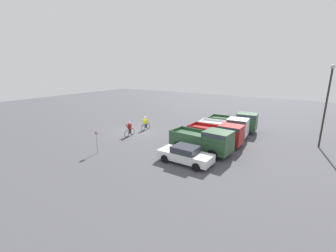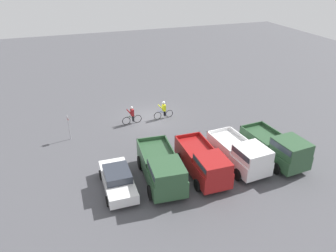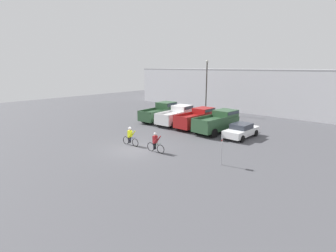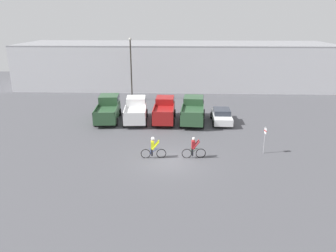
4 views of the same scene
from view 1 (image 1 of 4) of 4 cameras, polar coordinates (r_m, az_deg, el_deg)
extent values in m
plane|color=#4C4C51|center=(26.78, -8.13, -1.30)|extent=(80.00, 80.00, 0.00)
cube|color=#2D5133|center=(27.57, 16.04, 0.56)|extent=(2.50, 5.49, 0.98)
cube|color=#2D5133|center=(27.09, 19.48, 2.08)|extent=(2.06, 2.29, 0.90)
cube|color=#333D47|center=(27.05, 19.52, 2.49)|extent=(2.11, 2.12, 0.39)
cube|color=#2D5133|center=(28.60, 14.48, 2.43)|extent=(0.35, 3.20, 0.25)
cube|color=#2D5133|center=(26.73, 13.45, 1.66)|extent=(0.35, 3.20, 0.25)
cube|color=#2D5133|center=(28.07, 10.90, 2.41)|extent=(2.05, 0.25, 0.25)
cylinder|color=black|center=(28.38, 19.68, -0.28)|extent=(0.29, 0.81, 0.79)
cylinder|color=black|center=(26.42, 18.98, -1.30)|extent=(0.29, 0.81, 0.79)
cylinder|color=black|center=(29.01, 13.25, 0.51)|extent=(0.29, 0.81, 0.79)
cylinder|color=black|center=(27.09, 12.10, -0.42)|extent=(0.29, 0.81, 0.79)
cube|color=white|center=(25.03, 13.78, -0.68)|extent=(2.45, 5.21, 0.98)
cube|color=white|center=(24.49, 17.33, 0.86)|extent=(2.04, 2.17, 0.78)
cube|color=#333D47|center=(24.46, 17.36, 1.26)|extent=(2.09, 2.01, 0.34)
cube|color=white|center=(26.06, 12.28, 1.40)|extent=(0.32, 3.03, 0.25)
cube|color=white|center=(24.22, 10.95, 0.47)|extent=(0.32, 3.03, 0.25)
cube|color=white|center=(25.59, 8.48, 1.34)|extent=(2.05, 0.24, 0.25)
cylinder|color=black|center=(25.79, 17.67, -1.53)|extent=(0.29, 0.84, 0.82)
cylinder|color=black|center=(23.86, 16.71, -2.75)|extent=(0.29, 0.84, 0.82)
cylinder|color=black|center=(26.50, 11.03, -0.67)|extent=(0.29, 0.84, 0.82)
cylinder|color=black|center=(24.63, 9.57, -1.78)|extent=(0.29, 0.84, 0.82)
cube|color=maroon|center=(22.42, 11.79, -2.25)|extent=(1.97, 5.23, 1.08)
cube|color=maroon|center=(21.69, 15.73, -0.68)|extent=(1.79, 2.10, 0.66)
cube|color=#333D47|center=(21.65, 15.76, -0.31)|extent=(1.85, 1.93, 0.29)
cube|color=maroon|center=(23.45, 10.37, 0.26)|extent=(0.10, 3.13, 0.25)
cube|color=maroon|center=(21.81, 8.43, -0.75)|extent=(0.10, 3.13, 0.25)
cube|color=maroon|center=(23.27, 6.02, 0.30)|extent=(1.93, 0.09, 0.25)
cylinder|color=black|center=(22.95, 16.38, -3.46)|extent=(0.23, 0.79, 0.79)
cylinder|color=black|center=(21.19, 14.78, -4.86)|extent=(0.23, 0.79, 0.79)
cylinder|color=black|center=(24.02, 9.03, -2.23)|extent=(0.23, 0.79, 0.79)
cylinder|color=black|center=(22.35, 6.94, -3.44)|extent=(0.23, 0.79, 0.79)
cube|color=#2D5133|center=(20.02, 8.27, -3.99)|extent=(2.48, 5.56, 1.10)
cube|color=#2D5133|center=(19.06, 12.63, -2.33)|extent=(2.07, 2.30, 0.69)
cube|color=#333D47|center=(19.01, 12.66, -1.89)|extent=(2.12, 2.13, 0.31)
cube|color=#2D5133|center=(21.17, 7.11, -1.00)|extent=(0.32, 3.25, 0.25)
cube|color=#2D5133|center=(19.52, 4.12, -2.28)|extent=(0.32, 3.25, 0.25)
cube|color=#2D5133|center=(21.17, 2.03, -0.89)|extent=(2.09, 0.23, 0.25)
cylinder|color=black|center=(20.38, 13.80, -5.43)|extent=(0.28, 0.90, 0.89)
cylinder|color=black|center=(18.60, 11.17, -7.25)|extent=(0.28, 0.90, 0.89)
cylinder|color=black|center=(21.83, 5.71, -3.71)|extent=(0.28, 0.90, 0.89)
cylinder|color=black|center=(20.18, 2.57, -5.21)|extent=(0.28, 0.90, 0.89)
cube|color=white|center=(17.78, 4.42, -7.58)|extent=(1.79, 4.34, 0.63)
cube|color=#2D333D|center=(17.58, 4.45, -5.91)|extent=(1.58, 1.96, 0.48)
cylinder|color=black|center=(18.04, 9.63, -8.35)|extent=(0.19, 0.63, 0.63)
cylinder|color=black|center=(16.60, 7.11, -10.35)|extent=(0.19, 0.63, 0.63)
cylinder|color=black|center=(19.23, 2.08, -6.65)|extent=(0.19, 0.63, 0.63)
cylinder|color=black|center=(17.89, -0.87, -8.33)|extent=(0.19, 0.63, 0.63)
torus|color=black|center=(24.62, -10.47, -1.99)|extent=(0.74, 0.10, 0.74)
torus|color=black|center=(25.39, -9.02, -1.42)|extent=(0.74, 0.10, 0.74)
cylinder|color=#2D5133|center=(24.95, -9.75, -1.30)|extent=(0.53, 0.07, 0.39)
cylinder|color=#2D5133|center=(24.90, -9.77, -0.85)|extent=(0.56, 0.08, 0.04)
cylinder|color=#2D5133|center=(25.09, -9.50, -1.21)|extent=(0.04, 0.04, 0.36)
cylinder|color=#2D5133|center=(24.61, -10.33, -1.00)|extent=(0.06, 0.46, 0.02)
cylinder|color=black|center=(24.99, -9.44, -1.37)|extent=(0.13, 0.13, 0.55)
cylinder|color=black|center=(25.10, -9.76, -1.32)|extent=(0.13, 0.13, 0.55)
cube|color=maroon|center=(24.85, -9.73, -0.11)|extent=(0.27, 0.38, 0.59)
cylinder|color=maroon|center=(24.60, -9.71, -0.26)|extent=(0.51, 0.13, 0.64)
cylinder|color=maroon|center=(24.80, -10.33, -0.16)|extent=(0.51, 0.13, 0.64)
sphere|color=tan|center=(24.74, -9.80, 0.77)|extent=(0.20, 0.20, 0.20)
sphere|color=silver|center=(24.73, -9.81, 0.88)|extent=(0.22, 0.22, 0.22)
torus|color=black|center=(26.76, -6.43, -0.51)|extent=(0.72, 0.10, 0.72)
torus|color=black|center=(27.67, -5.07, 0.03)|extent=(0.72, 0.10, 0.72)
cylinder|color=#233D9E|center=(27.17, -5.75, 0.12)|extent=(0.59, 0.08, 0.38)
cylinder|color=#233D9E|center=(27.12, -5.76, 0.53)|extent=(0.63, 0.08, 0.04)
cylinder|color=#233D9E|center=(27.33, -5.51, 0.21)|extent=(0.04, 0.04, 0.35)
cylinder|color=#233D9E|center=(26.78, -6.28, 0.38)|extent=(0.06, 0.46, 0.02)
cylinder|color=black|center=(27.22, -5.45, 0.06)|extent=(0.13, 0.13, 0.53)
cylinder|color=black|center=(27.32, -5.76, 0.11)|extent=(0.13, 0.13, 0.53)
cube|color=yellow|center=(27.09, -5.70, 1.19)|extent=(0.27, 0.38, 0.57)
cylinder|color=yellow|center=(26.82, -5.68, 1.05)|extent=(0.56, 0.13, 0.63)
cylinder|color=yellow|center=(27.01, -6.28, 1.14)|extent=(0.56, 0.13, 0.63)
sphere|color=tan|center=(26.98, -5.76, 2.03)|extent=(0.25, 0.25, 0.25)
sphere|color=silver|center=(26.96, -5.76, 2.16)|extent=(0.27, 0.27, 0.27)
cylinder|color=#9E9EA3|center=(20.58, -17.63, -3.72)|extent=(0.06, 0.06, 2.11)
cube|color=white|center=(20.37, -17.79, -1.77)|extent=(0.09, 0.30, 0.45)
cube|color=red|center=(20.37, -17.79, -1.77)|extent=(0.10, 0.30, 0.10)
cylinder|color=#2D2823|center=(24.80, 35.07, 3.46)|extent=(0.16, 0.16, 7.24)
sphere|color=#B2B2A8|center=(24.52, 36.37, 12.05)|extent=(0.36, 0.36, 0.36)
camera|label=2|loc=(15.85, 75.29, 25.11)|focal=35.00mm
camera|label=3|loc=(30.80, -51.18, 8.16)|focal=28.00mm
camera|label=4|loc=(42.83, -32.50, 15.76)|focal=35.00mm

